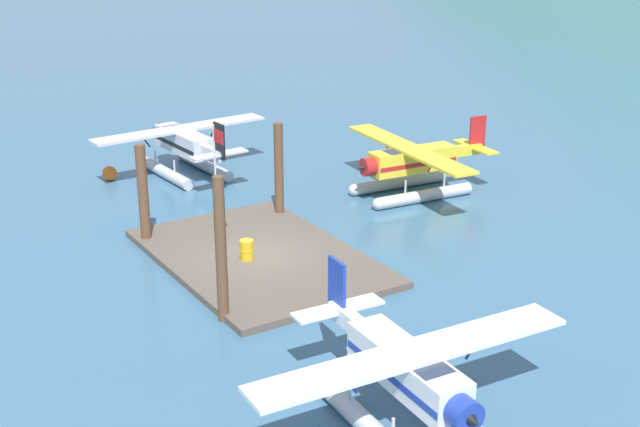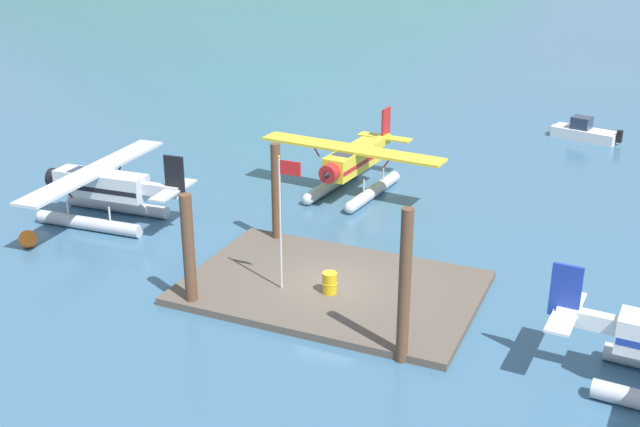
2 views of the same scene
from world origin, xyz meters
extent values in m
plane|color=#38607F|center=(0.00, 0.00, 0.00)|extent=(1200.00, 1200.00, 0.00)
cube|color=brown|center=(0.00, 0.00, 0.15)|extent=(11.76, 7.84, 0.30)
cylinder|color=brown|center=(-4.51, -3.42, 2.35)|extent=(0.47, 0.47, 4.70)
cylinder|color=brown|center=(4.25, -3.83, 2.84)|extent=(0.42, 0.42, 5.68)
cylinder|color=brown|center=(-4.22, 3.45, 2.41)|extent=(0.45, 0.45, 4.82)
cylinder|color=silver|center=(-1.73, -1.12, 3.06)|extent=(0.08, 0.08, 5.52)
cube|color=red|center=(-1.28, -1.12, 5.47)|extent=(0.90, 0.03, 0.56)
sphere|color=gold|center=(-1.73, -1.12, 5.87)|extent=(0.10, 0.10, 0.10)
cylinder|color=gold|center=(0.21, -0.71, 0.74)|extent=(0.58, 0.58, 0.88)
torus|color=gold|center=(0.21, -0.71, 0.74)|extent=(0.62, 0.62, 0.04)
sphere|color=orange|center=(-14.49, -1.63, 0.42)|extent=(0.83, 0.83, 0.83)
cube|color=white|center=(10.13, -2.10, 2.04)|extent=(2.22, 0.58, 0.56)
cube|color=#1E389E|center=(9.23, -2.04, 2.89)|extent=(1.01, 0.18, 1.90)
cube|color=white|center=(9.33, -2.05, 2.14)|extent=(1.00, 3.24, 0.10)
cylinder|color=#B7BABF|center=(-2.23, 11.03, 0.32)|extent=(1.15, 5.64, 0.64)
sphere|color=#B7BABF|center=(-2.49, 8.24, 0.32)|extent=(0.64, 0.64, 0.64)
cylinder|color=#B7BABF|center=(-4.72, 11.26, 0.32)|extent=(1.15, 5.64, 0.64)
sphere|color=#B7BABF|center=(-4.98, 8.47, 0.32)|extent=(0.64, 0.64, 0.64)
cylinder|color=#B7BABF|center=(-2.34, 9.83, 0.99)|extent=(0.10, 0.10, 0.70)
cylinder|color=#B7BABF|center=(-2.12, 12.22, 0.99)|extent=(0.10, 0.10, 0.70)
cylinder|color=#B7BABF|center=(-4.83, 10.06, 0.99)|extent=(0.10, 0.10, 0.70)
cylinder|color=#B7BABF|center=(-4.61, 12.45, 0.99)|extent=(0.10, 0.10, 0.70)
cube|color=yellow|center=(-3.47, 11.14, 1.94)|extent=(1.68, 4.89, 1.20)
cube|color=#B21E1E|center=(-3.47, 11.14, 1.84)|extent=(1.69, 4.80, 0.24)
cube|color=#283347|center=(-3.57, 10.07, 2.27)|extent=(1.15, 1.19, 0.56)
cube|color=yellow|center=(-3.50, 10.85, 2.61)|extent=(10.48, 2.35, 0.14)
cylinder|color=#B21E1E|center=(-1.31, 10.64, 2.27)|extent=(0.63, 0.14, 0.84)
cylinder|color=#B21E1E|center=(-5.69, 11.05, 2.27)|extent=(0.63, 0.14, 0.84)
cylinder|color=#B21E1E|center=(-3.72, 8.46, 1.94)|extent=(1.01, 0.69, 0.96)
cone|color=black|center=(-3.76, 8.01, 1.94)|extent=(0.39, 0.38, 0.36)
cube|color=yellow|center=(-3.18, 14.38, 2.04)|extent=(0.64, 2.23, 0.56)
cube|color=#B21E1E|center=(-3.09, 15.28, 2.89)|extent=(0.21, 1.01, 1.90)
cube|color=yellow|center=(-3.10, 15.18, 2.14)|extent=(3.26, 1.09, 0.10)
cylinder|color=#B7BABF|center=(-13.25, 1.18, 0.32)|extent=(5.63, 0.99, 0.64)
sphere|color=#B7BABF|center=(-16.04, 1.01, 0.32)|extent=(0.64, 0.64, 0.64)
cylinder|color=#B7BABF|center=(-13.40, 3.68, 0.32)|extent=(5.63, 0.99, 0.64)
sphere|color=#B7BABF|center=(-16.20, 3.50, 0.32)|extent=(0.64, 0.64, 0.64)
cylinder|color=#B7BABF|center=(-14.45, 1.11, 0.99)|extent=(0.10, 0.10, 0.70)
cylinder|color=#B7BABF|center=(-12.05, 1.26, 0.99)|extent=(0.10, 0.10, 0.70)
cylinder|color=#B7BABF|center=(-14.60, 3.60, 0.99)|extent=(0.10, 0.10, 0.70)
cylinder|color=#B7BABF|center=(-12.21, 3.75, 0.99)|extent=(0.10, 0.10, 0.70)
cube|color=silver|center=(-13.33, 2.43, 1.94)|extent=(4.87, 1.54, 1.20)
cube|color=black|center=(-13.33, 2.43, 1.84)|extent=(4.77, 1.55, 0.24)
cube|color=#283347|center=(-14.40, 2.36, 2.27)|extent=(1.16, 1.12, 0.56)
cube|color=silver|center=(-13.63, 2.41, 2.61)|extent=(2.05, 10.47, 0.14)
cylinder|color=black|center=(-13.49, 0.22, 2.27)|extent=(0.12, 0.63, 0.84)
cylinder|color=black|center=(-13.76, 4.61, 2.27)|extent=(0.12, 0.63, 0.84)
cylinder|color=black|center=(-16.02, 2.26, 1.94)|extent=(0.66, 1.00, 0.96)
cone|color=black|center=(-16.47, 2.23, 1.94)|extent=(0.37, 0.38, 0.36)
cube|color=silver|center=(-10.08, 2.63, 2.04)|extent=(2.22, 0.58, 0.56)
cube|color=black|center=(-9.18, 2.69, 2.89)|extent=(1.01, 0.18, 1.90)
cube|color=silver|center=(-9.28, 2.68, 2.14)|extent=(1.00, 3.24, 0.10)
cube|color=silver|center=(6.93, 27.14, 0.35)|extent=(4.44, 2.49, 0.70)
sphere|color=silver|center=(4.90, 27.65, 0.35)|extent=(0.70, 0.70, 0.70)
cube|color=#283347|center=(6.64, 27.21, 1.10)|extent=(1.43, 1.36, 0.80)
cube|color=black|center=(9.14, 26.57, 0.60)|extent=(0.40, 0.43, 0.80)
camera|label=1|loc=(30.64, -16.29, 14.91)|focal=48.28mm
camera|label=2|loc=(11.05, -26.27, 14.79)|focal=43.82mm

